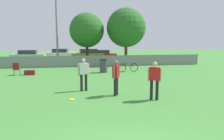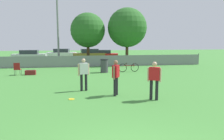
{
  "view_description": "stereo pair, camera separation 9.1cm",
  "coord_description": "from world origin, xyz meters",
  "px_view_note": "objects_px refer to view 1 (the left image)",
  "views": [
    {
      "loc": [
        -1.13,
        -3.68,
        2.46
      ],
      "look_at": [
        0.9,
        7.02,
        1.05
      ],
      "focal_mm": 35.0,
      "sensor_mm": 36.0,
      "label": 1
    },
    {
      "loc": [
        -1.04,
        -3.7,
        2.46
      ],
      "look_at": [
        0.9,
        7.02,
        1.05
      ],
      "focal_mm": 35.0,
      "sensor_mm": 36.0,
      "label": 2
    }
  ],
  "objects_px": {
    "parked_car_silver": "(28,56)",
    "parked_car_tan": "(88,54)",
    "player_receiver_white": "(84,72)",
    "bicycle_sideline": "(128,68)",
    "light_pole": "(57,20)",
    "gear_bag_sideline": "(30,73)",
    "tree_near_pole": "(87,30)",
    "trash_bin": "(104,66)",
    "folding_chair_sideline": "(16,68)",
    "parked_car_red": "(102,55)",
    "frisbee_disc": "(72,99)",
    "parked_car_white": "(60,54)",
    "player_defender_red": "(155,78)",
    "player_thrower_red": "(116,75)",
    "tree_far_right": "(126,28)"
  },
  "relations": [
    {
      "from": "player_defender_red",
      "to": "frisbee_disc",
      "type": "relative_size",
      "value": 6.29
    },
    {
      "from": "tree_near_pole",
      "to": "player_thrower_red",
      "type": "relative_size",
      "value": 3.42
    },
    {
      "from": "player_defender_red",
      "to": "trash_bin",
      "type": "bearing_deg",
      "value": 125.61
    },
    {
      "from": "player_thrower_red",
      "to": "frisbee_disc",
      "type": "bearing_deg",
      "value": 130.25
    },
    {
      "from": "tree_near_pole",
      "to": "frisbee_disc",
      "type": "xyz_separation_m",
      "value": [
        -1.78,
        -14.83,
        -3.69
      ]
    },
    {
      "from": "parked_car_silver",
      "to": "parked_car_tan",
      "type": "xyz_separation_m",
      "value": [
        7.88,
        0.23,
        0.04
      ]
    },
    {
      "from": "tree_near_pole",
      "to": "folding_chair_sideline",
      "type": "xyz_separation_m",
      "value": [
        -5.74,
        -7.14,
        -3.19
      ]
    },
    {
      "from": "bicycle_sideline",
      "to": "trash_bin",
      "type": "bearing_deg",
      "value": 174.85
    },
    {
      "from": "light_pole",
      "to": "player_thrower_red",
      "type": "relative_size",
      "value": 4.79
    },
    {
      "from": "parked_car_white",
      "to": "gear_bag_sideline",
      "type": "bearing_deg",
      "value": -86.28
    },
    {
      "from": "tree_near_pole",
      "to": "parked_car_tan",
      "type": "relative_size",
      "value": 1.23
    },
    {
      "from": "tree_near_pole",
      "to": "parked_car_silver",
      "type": "relative_size",
      "value": 1.31
    },
    {
      "from": "gear_bag_sideline",
      "to": "folding_chair_sideline",
      "type": "bearing_deg",
      "value": -176.48
    },
    {
      "from": "tree_near_pole",
      "to": "frisbee_disc",
      "type": "bearing_deg",
      "value": -96.83
    },
    {
      "from": "parked_car_tan",
      "to": "parked_car_red",
      "type": "height_order",
      "value": "parked_car_tan"
    },
    {
      "from": "frisbee_disc",
      "to": "folding_chair_sideline",
      "type": "xyz_separation_m",
      "value": [
        -3.96,
        7.7,
        0.5
      ]
    },
    {
      "from": "player_receiver_white",
      "to": "tree_near_pole",
      "type": "bearing_deg",
      "value": 71.46
    },
    {
      "from": "light_pole",
      "to": "player_defender_red",
      "type": "height_order",
      "value": "light_pole"
    },
    {
      "from": "player_receiver_white",
      "to": "bicycle_sideline",
      "type": "xyz_separation_m",
      "value": [
        4.01,
        6.4,
        -0.59
      ]
    },
    {
      "from": "parked_car_silver",
      "to": "bicycle_sideline",
      "type": "bearing_deg",
      "value": -50.81
    },
    {
      "from": "tree_near_pole",
      "to": "parked_car_white",
      "type": "height_order",
      "value": "tree_near_pole"
    },
    {
      "from": "player_receiver_white",
      "to": "frisbee_disc",
      "type": "xyz_separation_m",
      "value": [
        -0.61,
        -1.6,
        -0.93
      ]
    },
    {
      "from": "light_pole",
      "to": "bicycle_sideline",
      "type": "bearing_deg",
      "value": -46.5
    },
    {
      "from": "player_receiver_white",
      "to": "gear_bag_sideline",
      "type": "relative_size",
      "value": 2.19
    },
    {
      "from": "player_receiver_white",
      "to": "parked_car_white",
      "type": "distance_m",
      "value": 22.58
    },
    {
      "from": "tree_near_pole",
      "to": "frisbee_disc",
      "type": "relative_size",
      "value": 21.53
    },
    {
      "from": "player_defender_red",
      "to": "parked_car_red",
      "type": "distance_m",
      "value": 21.93
    },
    {
      "from": "tree_near_pole",
      "to": "player_receiver_white",
      "type": "relative_size",
      "value": 3.42
    },
    {
      "from": "gear_bag_sideline",
      "to": "player_defender_red",
      "type": "bearing_deg",
      "value": -52.33
    },
    {
      "from": "tree_far_right",
      "to": "trash_bin",
      "type": "relative_size",
      "value": 5.66
    },
    {
      "from": "tree_far_right",
      "to": "frisbee_disc",
      "type": "bearing_deg",
      "value": -112.94
    },
    {
      "from": "player_defender_red",
      "to": "gear_bag_sideline",
      "type": "height_order",
      "value": "player_defender_red"
    },
    {
      "from": "folding_chair_sideline",
      "to": "trash_bin",
      "type": "height_order",
      "value": "trash_bin"
    },
    {
      "from": "bicycle_sideline",
      "to": "tree_near_pole",
      "type": "bearing_deg",
      "value": 107.71
    },
    {
      "from": "player_thrower_red",
      "to": "parked_car_white",
      "type": "distance_m",
      "value": 24.0
    },
    {
      "from": "tree_far_right",
      "to": "folding_chair_sideline",
      "type": "distance_m",
      "value": 12.42
    },
    {
      "from": "folding_chair_sideline",
      "to": "gear_bag_sideline",
      "type": "xyz_separation_m",
      "value": [
        0.91,
        0.06,
        -0.35
      ]
    },
    {
      "from": "player_defender_red",
      "to": "folding_chair_sideline",
      "type": "relative_size",
      "value": 1.76
    },
    {
      "from": "folding_chair_sideline",
      "to": "player_defender_red",
      "type": "bearing_deg",
      "value": 133.16
    },
    {
      "from": "parked_car_tan",
      "to": "parked_car_red",
      "type": "xyz_separation_m",
      "value": [
        1.95,
        0.17,
        -0.07
      ]
    },
    {
      "from": "gear_bag_sideline",
      "to": "parked_car_silver",
      "type": "height_order",
      "value": "parked_car_silver"
    },
    {
      "from": "gear_bag_sideline",
      "to": "bicycle_sideline",
      "type": "bearing_deg",
      "value": 1.84
    },
    {
      "from": "trash_bin",
      "to": "tree_far_right",
      "type": "bearing_deg",
      "value": 61.05
    },
    {
      "from": "tree_far_right",
      "to": "trash_bin",
      "type": "xyz_separation_m",
      "value": [
        -3.44,
        -6.21,
        -3.45
      ]
    },
    {
      "from": "parked_car_red",
      "to": "folding_chair_sideline",
      "type": "bearing_deg",
      "value": -111.32
    },
    {
      "from": "tree_near_pole",
      "to": "parked_car_red",
      "type": "relative_size",
      "value": 1.27
    },
    {
      "from": "player_thrower_red",
      "to": "player_receiver_white",
      "type": "bearing_deg",
      "value": 78.48
    },
    {
      "from": "light_pole",
      "to": "player_receiver_white",
      "type": "distance_m",
      "value": 13.37
    },
    {
      "from": "frisbee_disc",
      "to": "player_defender_red",
      "type": "bearing_deg",
      "value": -11.29
    },
    {
      "from": "folding_chair_sideline",
      "to": "parked_car_tan",
      "type": "bearing_deg",
      "value": -113.78
    }
  ]
}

